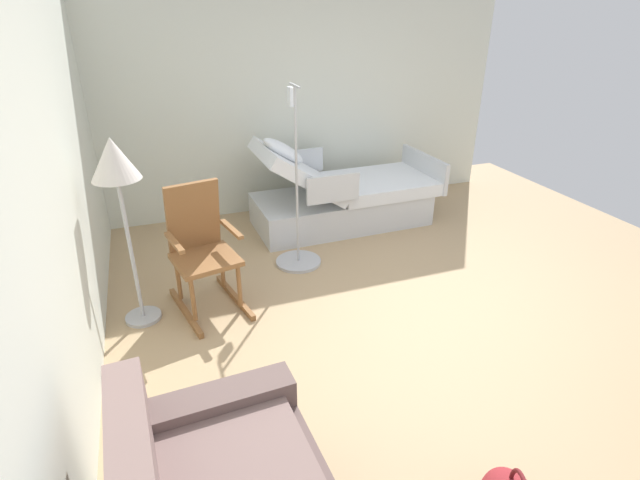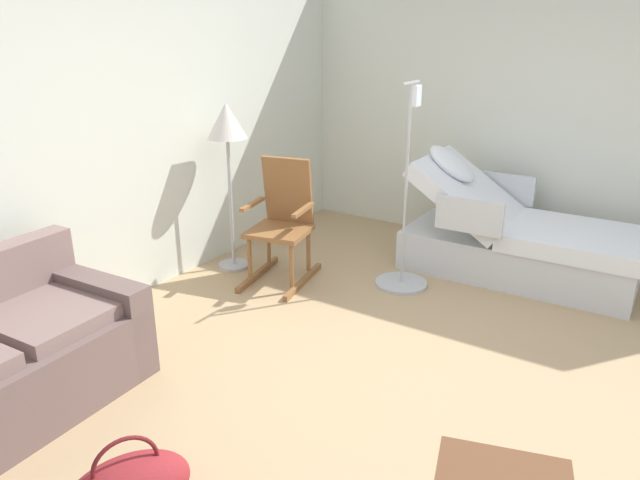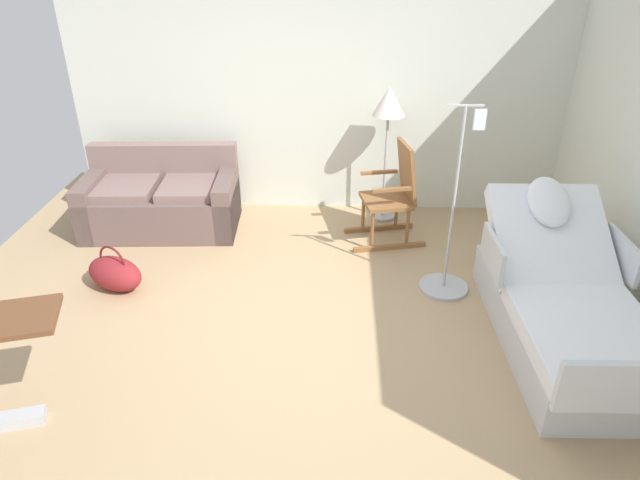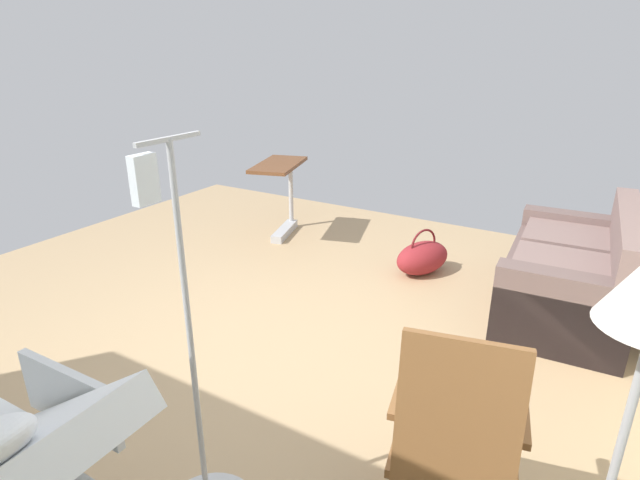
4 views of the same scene
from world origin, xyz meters
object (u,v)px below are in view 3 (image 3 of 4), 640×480
Objects in this scene: hospital_bed at (564,311)px; duffel_bag at (115,273)px; floor_lamp at (388,111)px; iv_pole at (447,265)px; couch at (162,201)px; rocking_chair at (393,195)px.

duffel_bag is at bearing 169.78° from hospital_bed.
iv_pole is at bearing -72.09° from floor_lamp.
couch reaches higher than duffel_bag.
couch is 2.60m from floor_lamp.
couch is 1.56× the size of rocking_chair.
floor_lamp is at bearing 7.69° from couch.
floor_lamp is 0.88× the size of iv_pole.
iv_pole is at bearing -66.07° from rocking_chair.
hospital_bed is 3.23× the size of duffel_bag.
couch is 0.97× the size of iv_pole.
couch is 2.48m from rocking_chair.
floor_lamp reaches higher than duffel_bag.
couch is at bearing 85.43° from duffel_bag.
rocking_chair is at bearing 113.93° from iv_pole.
floor_lamp is (2.41, 0.33, 0.92)m from couch.
iv_pole is (2.98, 0.09, 0.10)m from duffel_bag.
duffel_bag is at bearing -148.29° from floor_lamp.
iv_pole is (-0.75, 0.76, -0.06)m from hospital_bed.
floor_lamp is 3.14m from duffel_bag.
rocking_chair is 1.63× the size of duffel_bag.
rocking_chair reaches higher than couch.
iv_pole is at bearing -21.51° from couch.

